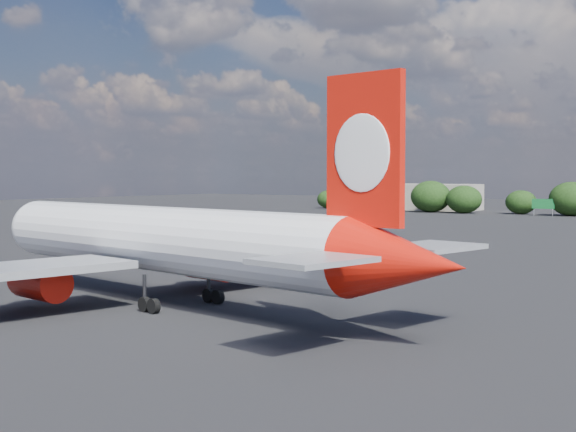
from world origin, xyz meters
The scene contains 4 objects.
ground centered at (0.00, 60.00, 0.00)m, with size 500.00×500.00×0.00m, color black.
qantas_airliner centered at (3.89, 12.72, 5.38)m, with size 54.06×51.58×17.66m.
terminal_building centered at (-65.00, 192.00, 4.00)m, with size 42.00×16.00×8.00m.
highway_sign centered at (-18.00, 176.00, 3.13)m, with size 6.00×0.30×4.50m.
Camera 1 is at (50.29, -35.96, 11.09)m, focal length 50.00 mm.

